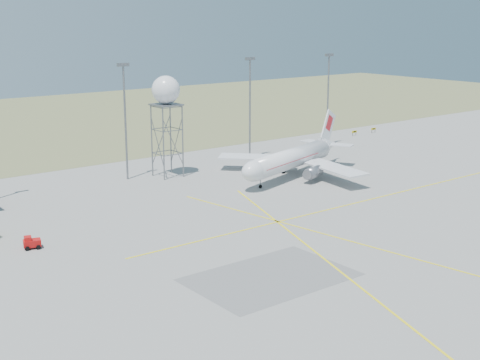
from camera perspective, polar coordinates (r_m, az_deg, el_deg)
grass_strip at (r=191.55m, az=-17.60°, el=4.64°), size 400.00×120.00×0.03m
mast_b at (r=118.79m, az=-9.79°, el=5.76°), size 2.20×0.50×20.50m
mast_c at (r=134.17m, az=0.85°, el=6.85°), size 2.20×0.50×20.50m
mast_d at (r=148.86m, az=7.52°, el=7.41°), size 2.20×0.50×20.50m
taxi_sign_near at (r=165.70m, az=9.73°, el=4.06°), size 1.60×0.17×1.20m
taxi_sign_far at (r=170.88m, az=11.32°, el=4.28°), size 1.60×0.17×1.20m
airliner_main at (r=120.76m, az=4.46°, el=1.82°), size 31.11×29.45×10.78m
radar_tower at (r=120.15m, az=-6.28°, el=5.06°), size 5.02×5.02×18.18m
baggage_tug at (r=87.64m, az=-17.34°, el=-5.22°), size 2.37×2.12×1.61m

